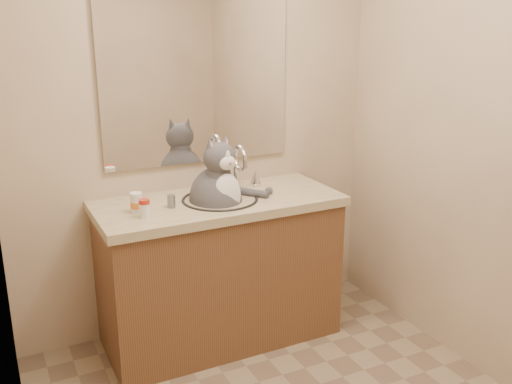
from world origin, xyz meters
TOP-DOWN VIEW (x-y plane):
  - room at (0.00, 0.00)m, footprint 2.22×2.52m
  - vanity at (0.00, 0.96)m, footprint 1.34×0.59m
  - mirror at (0.00, 1.24)m, footprint 1.10×0.02m
  - shower_curtain at (-1.05, 0.10)m, footprint 0.02×1.30m
  - cat at (-0.02, 0.94)m, footprint 0.46×0.37m
  - pill_bottle_redcap at (-0.44, 0.84)m, footprint 0.07×0.07m
  - pill_bottle_orange at (-0.46, 0.94)m, footprint 0.07×0.07m
  - grey_canister at (-0.28, 0.94)m, footprint 0.05×0.05m

SIDE VIEW (x-z plane):
  - vanity at x=0.00m, z-range -0.12..1.00m
  - cat at x=-0.02m, z-range 0.59..1.16m
  - grey_canister at x=-0.28m, z-range 0.85..0.92m
  - pill_bottle_redcap at x=-0.44m, z-range 0.85..0.94m
  - pill_bottle_orange at x=-0.46m, z-range 0.85..0.95m
  - shower_curtain at x=-1.05m, z-range 0.06..2.00m
  - room at x=0.00m, z-range -0.01..2.41m
  - mirror at x=0.00m, z-range 1.00..1.90m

